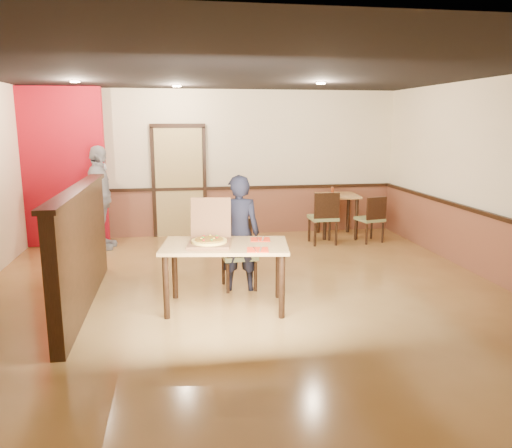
{
  "coord_description": "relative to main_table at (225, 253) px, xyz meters",
  "views": [
    {
      "loc": [
        -0.86,
        -6.22,
        2.2
      ],
      "look_at": [
        0.14,
        0.0,
        0.9
      ],
      "focal_mm": 35.0,
      "sensor_mm": 36.0,
      "label": 1
    }
  ],
  "objects": [
    {
      "name": "side_chair_left",
      "position": [
        2.08,
        2.86,
        -0.15
      ],
      "size": [
        0.48,
        0.48,
        0.97
      ],
      "rotation": [
        0.0,
        0.0,
        3.14
      ],
      "color": "olive",
      "rests_on": "floor"
    },
    {
      "name": "floor",
      "position": [
        0.32,
        0.55,
        -0.67
      ],
      "size": [
        7.0,
        7.0,
        0.0
      ],
      "primitive_type": "plane",
      "color": "#B78647",
      "rests_on": "ground"
    },
    {
      "name": "passerby",
      "position": [
        -1.86,
        3.19,
        0.23
      ],
      "size": [
        0.59,
        1.11,
        1.8
      ],
      "primitive_type": "imported",
      "rotation": [
        0.0,
        0.0,
        1.42
      ],
      "color": "#99979F",
      "rests_on": "floor"
    },
    {
      "name": "side_table",
      "position": [
        2.53,
        3.49,
        -0.04
      ],
      "size": [
        0.82,
        0.82,
        0.82
      ],
      "rotation": [
        0.0,
        0.0,
        -0.08
      ],
      "color": "tan",
      "rests_on": "floor"
    },
    {
      "name": "chair_rail_back",
      "position": [
        0.32,
        4.0,
        0.25
      ],
      "size": [
        7.0,
        0.06,
        0.06
      ],
      "primitive_type": "cube",
      "color": "black",
      "rests_on": "wall_back"
    },
    {
      "name": "napkin_near",
      "position": [
        0.34,
        -0.33,
        0.11
      ],
      "size": [
        0.27,
        0.27,
        0.01
      ],
      "rotation": [
        0.0,
        0.0,
        -0.15
      ],
      "color": "red",
      "rests_on": "main_table"
    },
    {
      "name": "wall_back",
      "position": [
        0.32,
        4.05,
        0.73
      ],
      "size": [
        7.0,
        0.0,
        7.0
      ],
      "primitive_type": "plane",
      "rotation": [
        1.57,
        0.0,
        0.0
      ],
      "color": "#FFF0C7",
      "rests_on": "floor"
    },
    {
      "name": "main_table",
      "position": [
        0.0,
        0.0,
        0.0
      ],
      "size": [
        1.57,
        1.04,
        0.78
      ],
      "rotation": [
        0.0,
        0.0,
        -0.14
      ],
      "color": "tan",
      "rests_on": "floor"
    },
    {
      "name": "diner_chair",
      "position": [
        0.25,
        0.77,
        -0.18
      ],
      "size": [
        0.47,
        0.47,
        0.9
      ],
      "rotation": [
        0.0,
        0.0,
        0.06
      ],
      "color": "olive",
      "rests_on": "floor"
    },
    {
      "name": "pizza",
      "position": [
        -0.19,
        -0.02,
        0.16
      ],
      "size": [
        0.49,
        0.49,
        0.03
      ],
      "primitive_type": "cylinder",
      "rotation": [
        0.0,
        0.0,
        0.2
      ],
      "color": "#FAD45A",
      "rests_on": "pizza_box"
    },
    {
      "name": "napkin_far",
      "position": [
        0.45,
        0.16,
        0.11
      ],
      "size": [
        0.26,
        0.26,
        0.01
      ],
      "rotation": [
        0.0,
        0.0,
        -0.13
      ],
      "color": "red",
      "rests_on": "main_table"
    },
    {
      "name": "pizza_box",
      "position": [
        -0.18,
        0.03,
        0.18
      ],
      "size": [
        0.56,
        0.64,
        0.51
      ],
      "rotation": [
        0.0,
        0.0,
        -0.15
      ],
      "color": "brown",
      "rests_on": "main_table"
    },
    {
      "name": "ceiling",
      "position": [
        0.32,
        0.55,
        2.13
      ],
      "size": [
        7.0,
        7.0,
        0.0
      ],
      "primitive_type": "plane",
      "rotation": [
        3.14,
        0.0,
        0.0
      ],
      "color": "black",
      "rests_on": "wall_back"
    },
    {
      "name": "spot_c",
      "position": [
        1.72,
        2.05,
        2.11
      ],
      "size": [
        0.14,
        0.14,
        0.02
      ],
      "primitive_type": "cylinder",
      "color": "beige",
      "rests_on": "ceiling"
    },
    {
      "name": "red_accent_panel",
      "position": [
        -2.58,
        3.55,
        0.73
      ],
      "size": [
        1.6,
        0.2,
        2.78
      ],
      "primitive_type": "cube",
      "color": "#A70B1A",
      "rests_on": "floor"
    },
    {
      "name": "wall_right",
      "position": [
        3.82,
        0.55,
        0.73
      ],
      "size": [
        0.0,
        7.0,
        7.0
      ],
      "primitive_type": "plane",
      "rotation": [
        1.57,
        0.0,
        -1.57
      ],
      "color": "#FFF0C7",
      "rests_on": "floor"
    },
    {
      "name": "condiment",
      "position": [
        2.41,
        3.46,
        0.22
      ],
      "size": [
        0.06,
        0.06,
        0.15
      ],
      "primitive_type": "cylinder",
      "color": "brown",
      "rests_on": "side_table"
    },
    {
      "name": "wainscot_right",
      "position": [
        3.79,
        0.55,
        -0.22
      ],
      "size": [
        0.04,
        7.0,
        0.9
      ],
      "primitive_type": "cube",
      "color": "brown",
      "rests_on": "floor"
    },
    {
      "name": "booth_partition",
      "position": [
        -1.68,
        0.35,
        0.06
      ],
      "size": [
        0.2,
        3.1,
        1.44
      ],
      "color": "black",
      "rests_on": "floor"
    },
    {
      "name": "diner",
      "position": [
        0.24,
        0.62,
        0.09
      ],
      "size": [
        0.6,
        0.44,
        1.54
      ],
      "primitive_type": "imported",
      "rotation": [
        0.0,
        0.0,
        3.01
      ],
      "color": "black",
      "rests_on": "floor"
    },
    {
      "name": "spot_b",
      "position": [
        -0.48,
        3.05,
        2.11
      ],
      "size": [
        0.14,
        0.14,
        0.02
      ],
      "primitive_type": "cylinder",
      "color": "beige",
      "rests_on": "ceiling"
    },
    {
      "name": "side_chair_right",
      "position": [
        2.99,
        2.87,
        -0.2
      ],
      "size": [
        0.51,
        0.51,
        0.86
      ],
      "rotation": [
        0.0,
        0.0,
        3.37
      ],
      "color": "olive",
      "rests_on": "floor"
    },
    {
      "name": "spot_a",
      "position": [
        -1.98,
        2.35,
        2.11
      ],
      "size": [
        0.14,
        0.14,
        0.02
      ],
      "primitive_type": "cylinder",
      "color": "beige",
      "rests_on": "ceiling"
    },
    {
      "name": "chair_rail_right",
      "position": [
        3.77,
        0.55,
        0.25
      ],
      "size": [
        0.06,
        7.0,
        0.06
      ],
      "primitive_type": "cube",
      "color": "black",
      "rests_on": "wall_right"
    },
    {
      "name": "back_door",
      "position": [
        -0.48,
        4.01,
        0.38
      ],
      "size": [
        0.9,
        0.06,
        2.1
      ],
      "primitive_type": "cube",
      "color": "#D4B76D",
      "rests_on": "wall_back"
    },
    {
      "name": "wainscot_back",
      "position": [
        0.32,
        4.02,
        -0.22
      ],
      "size": [
        7.0,
        0.04,
        0.9
      ],
      "primitive_type": "cube",
      "color": "brown",
      "rests_on": "floor"
    }
  ]
}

